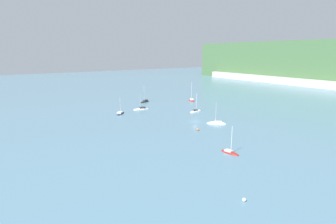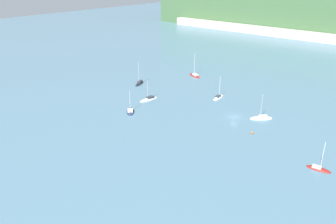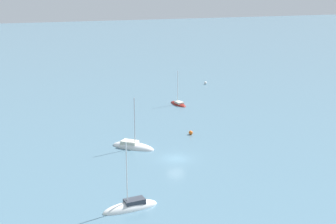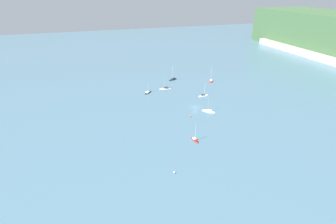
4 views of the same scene
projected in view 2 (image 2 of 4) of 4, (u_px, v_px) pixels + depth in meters
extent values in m
plane|color=slate|center=(234.00, 117.00, 108.53)|extent=(600.00, 600.00, 0.00)
ellipsoid|color=white|center=(219.00, 98.00, 124.72)|extent=(2.40, 7.05, 1.84)
cube|color=#333842|center=(218.00, 96.00, 123.98)|extent=(1.52, 2.58, 0.65)
cylinder|color=silver|center=(220.00, 87.00, 123.17)|extent=(0.14, 0.14, 8.01)
ellipsoid|color=silver|center=(261.00, 119.00, 107.31)|extent=(7.02, 7.06, 1.85)
cube|color=beige|center=(263.00, 116.00, 107.02)|extent=(3.12, 3.12, 0.62)
cylinder|color=#B2B2B7|center=(262.00, 106.00, 105.47)|extent=(0.14, 0.14, 8.04)
ellipsoid|color=white|center=(149.00, 100.00, 123.00)|extent=(3.48, 8.01, 1.47)
cube|color=#333842|center=(150.00, 97.00, 123.02)|extent=(1.96, 3.01, 0.86)
cylinder|color=#B2B2B7|center=(148.00, 90.00, 121.15)|extent=(0.14, 0.14, 7.36)
ellipsoid|color=#232D4C|center=(130.00, 112.00, 112.64)|extent=(7.07, 6.91, 1.29)
cube|color=silver|center=(130.00, 111.00, 111.84)|extent=(3.16, 3.13, 0.67)
cylinder|color=silver|center=(130.00, 100.00, 111.36)|extent=(0.14, 0.14, 7.38)
ellipsoid|color=black|center=(139.00, 84.00, 140.06)|extent=(4.67, 7.61, 1.49)
cube|color=#333842|center=(140.00, 82.00, 140.24)|extent=(2.31, 3.00, 0.88)
cylinder|color=silver|center=(139.00, 73.00, 137.72)|extent=(0.14, 0.14, 9.29)
ellipsoid|color=maroon|center=(195.00, 76.00, 150.46)|extent=(8.35, 5.35, 1.55)
cube|color=silver|center=(195.00, 75.00, 149.62)|extent=(3.33, 2.70, 0.74)
cylinder|color=silver|center=(194.00, 64.00, 148.62)|extent=(0.14, 0.14, 10.00)
ellipsoid|color=maroon|center=(318.00, 169.00, 80.07)|extent=(6.00, 2.67, 1.16)
cube|color=beige|center=(317.00, 167.00, 80.09)|extent=(2.24, 1.62, 0.45)
cylinder|color=silver|center=(323.00, 156.00, 78.32)|extent=(0.14, 0.14, 7.39)
sphere|color=orange|center=(252.00, 133.00, 97.24)|extent=(0.74, 0.74, 0.74)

